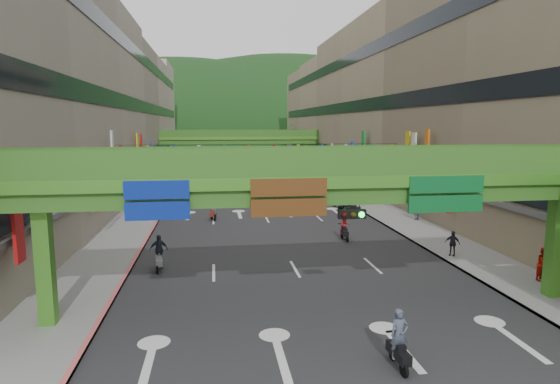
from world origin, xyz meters
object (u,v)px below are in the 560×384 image
car_yellow (268,165)px  pedestrian_red (544,267)px  scooter_rider_near (399,341)px  overpass_near (346,194)px  car_silver (189,196)px  scooter_rider_mid (345,227)px

car_yellow → pedestrian_red: size_ratio=2.40×
scooter_rider_near → car_yellow: size_ratio=0.50×
overpass_near → scooter_rider_near: size_ratio=13.68×
car_silver → car_yellow: car_silver is taller
scooter_rider_near → pedestrian_red: size_ratio=1.20×
scooter_rider_mid → pedestrian_red: size_ratio=1.08×
car_silver → overpass_near: bearing=-65.1°
scooter_rider_near → car_yellow: scooter_rider_near is taller
scooter_rider_mid → scooter_rider_near: bearing=-100.0°
scooter_rider_near → scooter_rider_mid: scooter_rider_near is taller
overpass_near → car_silver: bearing=105.0°
car_silver → car_yellow: (12.27, 36.05, -0.07)m
overpass_near → pedestrian_red: overpass_near is taller
overpass_near → car_silver: overpass_near is taller
scooter_rider_near → car_yellow: 70.15m
scooter_rider_near → car_silver: bearing=104.1°
car_silver → pedestrian_red: (19.10, -27.00, 0.08)m
car_yellow → pedestrian_red: (6.83, -63.05, 0.16)m
scooter_rider_near → car_yellow: (3.72, 70.05, -0.26)m
scooter_rider_mid → overpass_near: bearing=-106.0°
scooter_rider_mid → car_silver: (-11.56, 16.93, -0.17)m
pedestrian_red → scooter_rider_near: bearing=-174.0°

